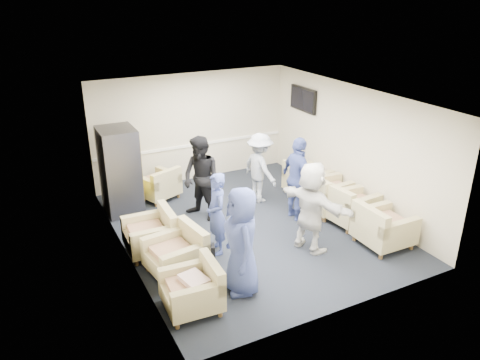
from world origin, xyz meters
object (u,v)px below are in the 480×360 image
vending_machine (120,171)px  person_mid_left (217,214)px  armchair_corner (159,186)px  person_front_left (242,241)px  armchair_right_far (306,181)px  armchair_left_far (153,235)px  armchair_left_near (195,290)px  person_mid_right (298,179)px  person_back_left (201,179)px  person_front_right (311,207)px  armchair_right_midnear (347,206)px  armchair_right_near (381,229)px  person_back_right (260,168)px  armchair_left_mid (179,255)px  armchair_right_midfar (328,196)px

vending_machine → person_mid_left: vending_machine is taller
armchair_corner → person_front_left: person_front_left is taller
armchair_right_far → vending_machine: size_ratio=0.51×
armchair_left_far → armchair_corner: bearing=161.3°
person_mid_left → armchair_left_near: bearing=-29.5°
armchair_right_far → person_mid_left: (-2.92, -1.39, 0.43)m
vending_machine → person_mid_right: size_ratio=1.05×
armchair_left_near → armchair_right_far: bearing=128.8°
person_back_left → armchair_left_far: bearing=-81.8°
armchair_left_far → person_front_right: bearing=66.8°
armchair_right_midnear → person_mid_right: size_ratio=0.57×
armchair_right_near → armchair_corner: size_ratio=0.87×
armchair_right_far → person_mid_right: size_ratio=0.54×
armchair_right_midnear → person_mid_left: person_mid_left is taller
armchair_left_near → armchair_left_far: armchair_left_far is taller
person_mid_right → person_front_right: size_ratio=1.03×
armchair_left_near → person_back_right: person_back_right is taller
person_back_left → person_front_right: person_back_left is taller
armchair_corner → person_front_right: size_ratio=0.61×
armchair_left_near → person_front_right: bearing=108.3°
person_back_right → armchair_left_near: bearing=129.0°
vending_machine → person_mid_right: bearing=-32.6°
person_back_left → person_front_right: size_ratio=1.03×
armchair_corner → person_back_right: person_back_right is taller
person_back_right → vending_machine: bearing=64.9°
armchair_right_far → armchair_corner: size_ratio=0.91×
armchair_left_mid → person_mid_right: size_ratio=0.56×
armchair_left_near → person_mid_left: bearing=147.7°
armchair_corner → armchair_left_far: bearing=47.6°
armchair_corner → armchair_right_far: bearing=135.0°
person_mid_left → vending_machine: bearing=-149.6°
person_front_right → armchair_right_midnear: bearing=-83.4°
armchair_right_midnear → armchair_right_far: size_ratio=1.05×
armchair_left_mid → person_front_right: (2.46, -0.35, 0.52)m
person_mid_left → person_mid_right: (2.07, 0.48, 0.12)m
armchair_corner → person_back_right: bearing=129.1°
armchair_right_near → armchair_right_far: armchair_right_near is taller
armchair_right_near → armchair_right_midnear: (0.03, 1.06, 0.01)m
armchair_left_far → armchair_corner: (0.83, 2.20, -0.02)m
armchair_right_near → vending_machine: 5.49m
person_back_left → armchair_left_mid: bearing=-58.0°
person_mid_right → armchair_right_midnear: bearing=-126.5°
armchair_right_near → person_front_left: size_ratio=0.51×
armchair_left_near → armchair_right_midfar: (3.84, 1.79, 0.05)m
armchair_right_midnear → person_back_left: person_back_left is taller
armchair_left_mid → person_mid_right: bearing=97.2°
armchair_left_far → person_front_right: person_front_right is taller
person_front_left → person_mid_right: size_ratio=1.00×
armchair_left_far → armchair_right_near: (3.90, -1.77, 0.02)m
armchair_left_far → armchair_right_near: size_ratio=0.97×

